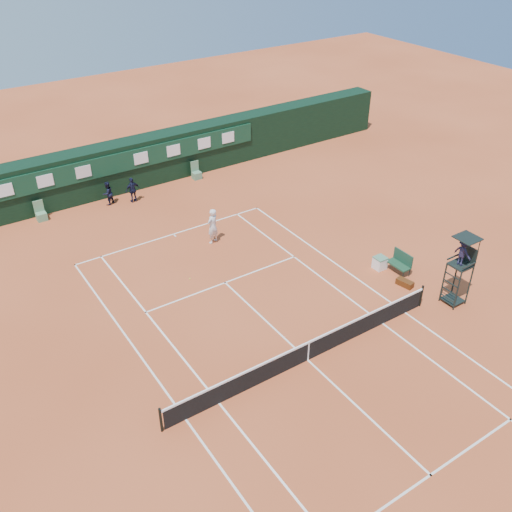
{
  "coord_description": "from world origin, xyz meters",
  "views": [
    {
      "loc": [
        -11.08,
        -12.93,
        15.83
      ],
      "look_at": [
        1.51,
        6.0,
        1.2
      ],
      "focal_mm": 40.0,
      "sensor_mm": 36.0,
      "label": 1
    }
  ],
  "objects": [
    {
      "name": "linesman_chair_left",
      "position": [
        -5.5,
        17.48,
        0.32
      ],
      "size": [
        0.55,
        0.5,
        1.15
      ],
      "color": "#5A8961",
      "rests_on": "ground"
    },
    {
      "name": "tennis_ball",
      "position": [
        -1.27,
        7.6,
        0.03
      ],
      "size": [
        0.07,
        0.07,
        0.07
      ],
      "primitive_type": "sphere",
      "color": "#CBE836",
      "rests_on": "ground"
    },
    {
      "name": "court_lines",
      "position": [
        0.0,
        0.0,
        0.01
      ],
      "size": [
        11.05,
        23.85,
        0.01
      ],
      "color": "white",
      "rests_on": "ground"
    },
    {
      "name": "umpire_chair",
      "position": [
        7.82,
        -0.64,
        2.46
      ],
      "size": [
        0.96,
        0.95,
        3.42
      ],
      "color": "black",
      "rests_on": "ground"
    },
    {
      "name": "linesman_chair_right",
      "position": [
        4.5,
        17.48,
        0.32
      ],
      "size": [
        0.55,
        0.5,
        1.15
      ],
      "color": "#558261",
      "rests_on": "ground"
    },
    {
      "name": "tennis_bag",
      "position": [
        6.97,
        1.48,
        0.15
      ],
      "size": [
        0.52,
        0.87,
        0.31
      ],
      "primitive_type": "cube",
      "rotation": [
        0.0,
        0.0,
        0.21
      ],
      "color": "black",
      "rests_on": "ground"
    },
    {
      "name": "ground",
      "position": [
        0.0,
        0.0,
        0.0
      ],
      "size": [
        90.0,
        90.0,
        0.0
      ],
      "primitive_type": "plane",
      "color": "#C2562D",
      "rests_on": "ground"
    },
    {
      "name": "player",
      "position": [
        1.41,
        9.97,
        0.99
      ],
      "size": [
        0.84,
        0.69,
        1.97
      ],
      "primitive_type": "imported",
      "rotation": [
        0.0,
        0.0,
        3.5
      ],
      "color": "silver",
      "rests_on": "ground"
    },
    {
      "name": "player_bench",
      "position": [
        7.62,
        2.46,
        0.6
      ],
      "size": [
        0.56,
        1.2,
        1.1
      ],
      "color": "#183E28",
      "rests_on": "ground"
    },
    {
      "name": "cooler",
      "position": [
        7.02,
        3.23,
        0.33
      ],
      "size": [
        0.57,
        0.57,
        0.65
      ],
      "color": "white",
      "rests_on": "ground"
    },
    {
      "name": "back_wall",
      "position": [
        0.0,
        18.74,
        1.51
      ],
      "size": [
        40.0,
        1.65,
        3.0
      ],
      "color": "black",
      "rests_on": "ground"
    },
    {
      "name": "ball_kid_left",
      "position": [
        -1.59,
        17.19,
        0.72
      ],
      "size": [
        0.87,
        0.79,
        1.45
      ],
      "primitive_type": "imported",
      "rotation": [
        0.0,
        0.0,
        3.57
      ],
      "color": "black",
      "rests_on": "ground"
    },
    {
      "name": "tennis_net",
      "position": [
        0.0,
        0.0,
        0.51
      ],
      "size": [
        12.9,
        0.1,
        1.1
      ],
      "color": "black",
      "rests_on": "ground"
    },
    {
      "name": "ball_kid_right",
      "position": [
        -0.22,
        16.68,
        0.78
      ],
      "size": [
        0.94,
        0.45,
        1.56
      ],
      "primitive_type": "imported",
      "rotation": [
        0.0,
        0.0,
        3.22
      ],
      "color": "black",
      "rests_on": "ground"
    }
  ]
}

